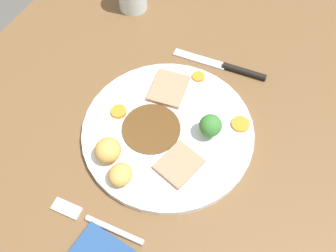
{
  "coord_description": "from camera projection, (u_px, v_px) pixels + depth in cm",
  "views": [
    {
      "loc": [
        -27.24,
        -14.62,
        58.38
      ],
      "look_at": [
        1.78,
        -0.02,
        6.0
      ],
      "focal_mm": 39.49,
      "sensor_mm": 36.0,
      "label": 1
    }
  ],
  "objects": [
    {
      "name": "dinner_plate",
      "position": [
        168.0,
        131.0,
        0.63
      ],
      "size": [
        29.23,
        29.23,
        1.4
      ],
      "primitive_type": "cylinder",
      "color": "white",
      "rests_on": "dining_table"
    },
    {
      "name": "broccoli_floret",
      "position": [
        210.0,
        126.0,
        0.6
      ],
      "size": [
        3.75,
        3.75,
        4.49
      ],
      "color": "#8CB766",
      "rests_on": "dinner_plate"
    },
    {
      "name": "carrot_coin_side",
      "position": [
        119.0,
        112.0,
        0.64
      ],
      "size": [
        2.69,
        2.69,
        0.67
      ],
      "primitive_type": "cylinder",
      "color": "orange",
      "rests_on": "dinner_plate"
    },
    {
      "name": "roast_potato_left",
      "position": [
        108.0,
        150.0,
        0.58
      ],
      "size": [
        4.59,
        4.46,
        3.8
      ],
      "primitive_type": "ellipsoid",
      "rotation": [
        0.0,
        0.0,
        6.22
      ],
      "color": "tan",
      "rests_on": "dinner_plate"
    },
    {
      "name": "carrot_coin_front",
      "position": [
        240.0,
        124.0,
        0.63
      ],
      "size": [
        3.1,
        3.1,
        0.52
      ],
      "primitive_type": "cylinder",
      "color": "orange",
      "rests_on": "dinner_plate"
    },
    {
      "name": "knife",
      "position": [
        227.0,
        67.0,
        0.71
      ],
      "size": [
        2.9,
        18.56,
        1.2
      ],
      "rotation": [
        0.0,
        0.0,
        1.65
      ],
      "color": "black",
      "rests_on": "dining_table"
    },
    {
      "name": "fork",
      "position": [
        94.0,
        221.0,
        0.55
      ],
      "size": [
        2.31,
        15.31,
        0.9
      ],
      "rotation": [
        0.0,
        0.0,
        1.63
      ],
      "color": "silver",
      "rests_on": "dining_table"
    },
    {
      "name": "roast_potato_right",
      "position": [
        120.0,
        175.0,
        0.56
      ],
      "size": [
        4.05,
        3.76,
        2.88
      ],
      "primitive_type": "ellipsoid",
      "rotation": [
        0.0,
        0.0,
        1.55
      ],
      "color": "tan",
      "rests_on": "dinner_plate"
    },
    {
      "name": "gravy_pool",
      "position": [
        151.0,
        128.0,
        0.62
      ],
      "size": [
        9.95,
        9.95,
        0.3
      ],
      "primitive_type": "cylinder",
      "color": "#563819",
      "rests_on": "dinner_plate"
    },
    {
      "name": "meat_slice_main",
      "position": [
        179.0,
        164.0,
        0.59
      ],
      "size": [
        7.82,
        7.16,
        0.8
      ],
      "primitive_type": "cube",
      "rotation": [
        0.0,
        0.0,
        6.01
      ],
      "color": "tan",
      "rests_on": "dinner_plate"
    },
    {
      "name": "dining_table",
      "position": [
        163.0,
        146.0,
        0.64
      ],
      "size": [
        120.0,
        84.0,
        3.6
      ],
      "primitive_type": "cube",
      "color": "brown",
      "rests_on": "ground"
    },
    {
      "name": "meat_slice_under",
      "position": [
        168.0,
        88.0,
        0.67
      ],
      "size": [
        8.12,
        7.05,
        0.8
      ],
      "primitive_type": "cube",
      "rotation": [
        0.0,
        0.0,
        0.14
      ],
      "color": "tan",
      "rests_on": "dinner_plate"
    },
    {
      "name": "carrot_coin_back",
      "position": [
        199.0,
        77.0,
        0.68
      ],
      "size": [
        2.33,
        2.33,
        0.47
      ],
      "primitive_type": "cylinder",
      "color": "orange",
      "rests_on": "dinner_plate"
    }
  ]
}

